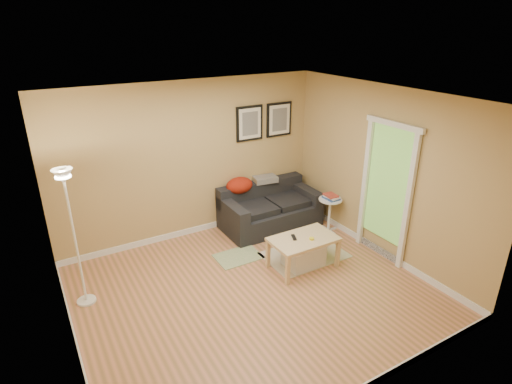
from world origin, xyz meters
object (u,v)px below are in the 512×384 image
Objects in this scene: storage_bin at (304,255)px; book_stack at (331,197)px; coffee_table at (303,252)px; floor_lamp at (76,243)px; sofa at (270,207)px; side_table at (329,215)px.

book_stack is at bearing 32.40° from storage_bin.
storage_bin is at bearing 27.22° from coffee_table.
storage_bin is at bearing -13.57° from floor_lamp.
coffee_table is 3.67× the size of book_stack.
sofa reaches higher than side_table.
storage_bin is (0.04, 0.03, -0.06)m from coffee_table.
sofa is at bearing 65.38° from coffee_table.
side_table is at bearing 165.91° from book_stack.
storage_bin is at bearing -159.09° from book_stack.
floor_lamp is (-4.02, 0.06, 0.57)m from side_table.
sofa is 3.34m from floor_lamp.
side_table reaches higher than storage_bin.
storage_bin is (-0.25, -1.34, -0.20)m from sofa.
side_table is at bearing 20.40° from coffee_table.
side_table is 0.35m from book_stack.
sofa is at bearing 10.81° from floor_lamp.
floor_lamp is (-4.03, 0.06, 0.23)m from book_stack.
sofa is at bearing 79.28° from storage_bin.
floor_lamp is at bearing 153.07° from coffee_table.
storage_bin is 1.32m from book_stack.
storage_bin is 2.19× the size of book_stack.
sofa is 1.38m from storage_bin.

